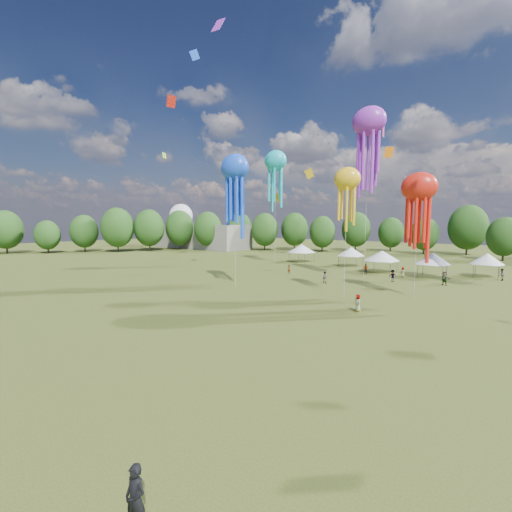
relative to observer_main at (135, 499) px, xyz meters
The scene contains 10 objects.
ground 8.08m from the observer_main, behind, with size 300.00×300.00×0.00m, color #384416.
observer_main is the anchor object (origin of this frame).
spectator_near 40.47m from the observer_main, 109.58° to the left, with size 0.82×0.64×1.69m, color gray.
spectators_far 46.54m from the observer_main, 94.54° to the left, with size 29.12×31.27×1.92m.
festival_tents 57.97m from the observer_main, 102.81° to the left, with size 38.92×10.96×3.97m.
show_kites 45.29m from the observer_main, 100.85° to the left, with size 48.85×25.80×26.24m.
small_kites 52.50m from the observer_main, 101.77° to the left, with size 74.02×52.07×43.27m.
treeline 64.63m from the observer_main, 100.61° to the left, with size 201.57×95.24×13.43m.
hangar 108.18m from the observer_main, 137.70° to the left, with size 40.00×12.00×8.00m, color gray.
radome 124.50m from the observer_main, 140.63° to the left, with size 9.00×9.00×16.00m.
Camera 1 is at (15.90, -5.31, 8.59)m, focal length 23.22 mm.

